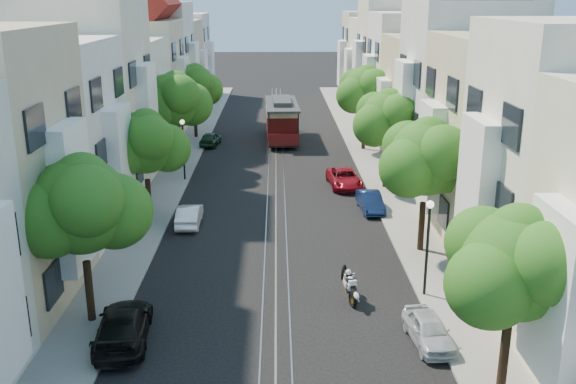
{
  "coord_description": "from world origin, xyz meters",
  "views": [
    {
      "loc": [
        0.08,
        -20.65,
        12.25
      ],
      "look_at": [
        0.65,
        12.08,
        2.2
      ],
      "focal_mm": 40.0,
      "sensor_mm": 36.0,
      "label": 1
    }
  ],
  "objects_px": {
    "tree_w_b": "(146,145)",
    "tree_e_d": "(366,91)",
    "tree_w_c": "(176,101)",
    "parked_car_e_far": "(344,178)",
    "tree_e_b": "(427,160)",
    "lamp_west": "(183,141)",
    "tree_e_c": "(389,120)",
    "parked_car_e_near": "(429,330)",
    "tree_e_a": "(516,268)",
    "sportbike_rider": "(349,284)",
    "parked_car_w_near": "(123,326)",
    "parked_car_e_mid": "(370,202)",
    "lamp_east": "(428,234)",
    "tree_w_d": "(195,87)",
    "cable_car": "(282,118)",
    "parked_car_w_mid": "(189,215)",
    "tree_w_a": "(83,208)",
    "parked_car_w_far": "(210,139)"
  },
  "relations": [
    {
      "from": "tree_w_b",
      "to": "parked_car_e_far",
      "type": "height_order",
      "value": "tree_w_b"
    },
    {
      "from": "parked_car_w_near",
      "to": "lamp_west",
      "type": "bearing_deg",
      "value": -93.67
    },
    {
      "from": "tree_w_c",
      "to": "parked_car_e_near",
      "type": "height_order",
      "value": "tree_w_c"
    },
    {
      "from": "tree_e_c",
      "to": "parked_car_w_near",
      "type": "relative_size",
      "value": 1.44
    },
    {
      "from": "tree_w_a",
      "to": "tree_w_d",
      "type": "bearing_deg",
      "value": 90.0
    },
    {
      "from": "parked_car_e_mid",
      "to": "tree_w_b",
      "type": "bearing_deg",
      "value": -177.55
    },
    {
      "from": "tree_e_d",
      "to": "parked_car_e_far",
      "type": "distance_m",
      "value": 11.73
    },
    {
      "from": "tree_w_b",
      "to": "tree_e_d",
      "type": "bearing_deg",
      "value": 49.73
    },
    {
      "from": "cable_car",
      "to": "parked_car_e_near",
      "type": "xyz_separation_m",
      "value": [
        5.1,
        -34.72,
        -1.44
      ]
    },
    {
      "from": "sportbike_rider",
      "to": "parked_car_w_near",
      "type": "distance_m",
      "value": 9.21
    },
    {
      "from": "tree_w_b",
      "to": "parked_car_e_mid",
      "type": "distance_m",
      "value": 13.38
    },
    {
      "from": "lamp_east",
      "to": "sportbike_rider",
      "type": "distance_m",
      "value": 3.87
    },
    {
      "from": "tree_w_c",
      "to": "parked_car_e_far",
      "type": "relative_size",
      "value": 1.67
    },
    {
      "from": "tree_e_d",
      "to": "lamp_west",
      "type": "bearing_deg",
      "value": -146.5
    },
    {
      "from": "tree_e_c",
      "to": "parked_car_e_near",
      "type": "distance_m",
      "value": 20.26
    },
    {
      "from": "tree_e_b",
      "to": "cable_car",
      "type": "relative_size",
      "value": 0.76
    },
    {
      "from": "tree_w_b",
      "to": "lamp_west",
      "type": "distance_m",
      "value": 8.22
    },
    {
      "from": "parked_car_e_near",
      "to": "tree_w_d",
      "type": "bearing_deg",
      "value": 103.38
    },
    {
      "from": "cable_car",
      "to": "parked_car_w_mid",
      "type": "xyz_separation_m",
      "value": [
        -5.32,
        -21.82,
        -1.41
      ]
    },
    {
      "from": "parked_car_e_far",
      "to": "parked_car_w_near",
      "type": "height_order",
      "value": "parked_car_w_near"
    },
    {
      "from": "tree_e_b",
      "to": "lamp_west",
      "type": "bearing_deg",
      "value": 136.15
    },
    {
      "from": "tree_e_a",
      "to": "tree_e_b",
      "type": "relative_size",
      "value": 0.94
    },
    {
      "from": "tree_e_b",
      "to": "parked_car_e_mid",
      "type": "relative_size",
      "value": 1.96
    },
    {
      "from": "tree_e_a",
      "to": "parked_car_e_far",
      "type": "xyz_separation_m",
      "value": [
        -2.7,
        23.42,
        -3.81
      ]
    },
    {
      "from": "parked_car_e_mid",
      "to": "lamp_west",
      "type": "bearing_deg",
      "value": 147.06
    },
    {
      "from": "tree_w_b",
      "to": "parked_car_e_far",
      "type": "relative_size",
      "value": 1.48
    },
    {
      "from": "tree_e_a",
      "to": "parked_car_w_far",
      "type": "bearing_deg",
      "value": 109.72
    },
    {
      "from": "parked_car_w_mid",
      "to": "parked_car_w_near",
      "type": "bearing_deg",
      "value": 85.7
    },
    {
      "from": "lamp_east",
      "to": "parked_car_w_near",
      "type": "distance_m",
      "value": 12.6
    },
    {
      "from": "cable_car",
      "to": "parked_car_w_near",
      "type": "bearing_deg",
      "value": -101.85
    },
    {
      "from": "lamp_east",
      "to": "parked_car_e_mid",
      "type": "relative_size",
      "value": 1.22
    },
    {
      "from": "tree_w_a",
      "to": "tree_w_b",
      "type": "height_order",
      "value": "tree_w_a"
    },
    {
      "from": "tree_e_b",
      "to": "tree_w_b",
      "type": "xyz_separation_m",
      "value": [
        -14.4,
        5.0,
        -0.34
      ]
    },
    {
      "from": "lamp_west",
      "to": "parked_car_w_mid",
      "type": "bearing_deg",
      "value": -80.54
    },
    {
      "from": "parked_car_e_mid",
      "to": "parked_car_w_far",
      "type": "xyz_separation_m",
      "value": [
        -11.2,
        17.46,
        0.02
      ]
    },
    {
      "from": "parked_car_e_mid",
      "to": "parked_car_w_mid",
      "type": "bearing_deg",
      "value": -171.47
    },
    {
      "from": "tree_w_c",
      "to": "parked_car_w_near",
      "type": "relative_size",
      "value": 1.56
    },
    {
      "from": "tree_e_b",
      "to": "tree_e_d",
      "type": "xyz_separation_m",
      "value": [
        0.0,
        22.0,
        0.13
      ]
    },
    {
      "from": "tree_e_c",
      "to": "parked_car_e_far",
      "type": "bearing_deg",
      "value": 171.2
    },
    {
      "from": "tree_w_a",
      "to": "parked_car_e_near",
      "type": "bearing_deg",
      "value": -7.97
    },
    {
      "from": "parked_car_e_near",
      "to": "lamp_east",
      "type": "bearing_deg",
      "value": 73.37
    },
    {
      "from": "tree_e_b",
      "to": "parked_car_e_near",
      "type": "xyz_separation_m",
      "value": [
        -1.66,
        -8.78,
        -4.19
      ]
    },
    {
      "from": "tree_e_c",
      "to": "tree_e_d",
      "type": "distance_m",
      "value": 11.0
    },
    {
      "from": "tree_e_d",
      "to": "parked_car_e_far",
      "type": "bearing_deg",
      "value": -104.32
    },
    {
      "from": "tree_e_a",
      "to": "tree_w_c",
      "type": "height_order",
      "value": "tree_w_c"
    },
    {
      "from": "lamp_east",
      "to": "parked_car_w_mid",
      "type": "height_order",
      "value": "lamp_east"
    },
    {
      "from": "tree_e_a",
      "to": "tree_e_d",
      "type": "distance_m",
      "value": 34.0
    },
    {
      "from": "tree_e_b",
      "to": "sportbike_rider",
      "type": "relative_size",
      "value": 3.52
    },
    {
      "from": "lamp_west",
      "to": "parked_car_e_near",
      "type": "height_order",
      "value": "lamp_west"
    },
    {
      "from": "lamp_west",
      "to": "tree_e_b",
      "type": "bearing_deg",
      "value": -43.85
    }
  ]
}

